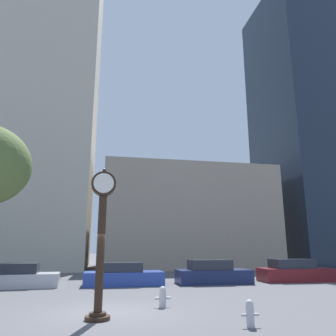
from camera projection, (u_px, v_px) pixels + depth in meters
ground_plane at (107, 313)px, 10.74m from camera, size 200.00×200.00×0.00m
building_tall_tower at (24, 98)px, 36.12m from camera, size 15.53×12.00×36.31m
building_storefront_row at (183, 219)px, 36.42m from camera, size 17.62×12.00×10.31m
building_glass_modern at (298, 123)px, 42.24m from camera, size 8.30×12.00×35.28m
street_clock at (101, 232)px, 10.31m from camera, size 0.78×0.75×4.62m
car_silver at (18, 277)px, 17.53m from camera, size 4.17×1.95×1.26m
car_blue at (123, 276)px, 18.55m from camera, size 4.44×1.82×1.25m
car_navy at (212, 273)px, 19.49m from camera, size 4.37×1.96×1.37m
car_maroon at (295, 272)px, 20.67m from camera, size 4.61×2.06×1.36m
fire_hydrant_near at (163, 296)px, 11.88m from camera, size 0.58×0.25×0.72m
fire_hydrant_far at (250, 313)px, 8.94m from camera, size 0.51×0.22×0.70m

